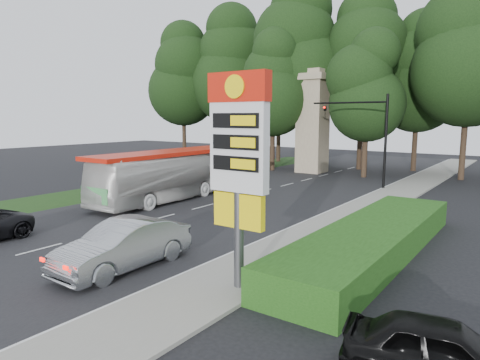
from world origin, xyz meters
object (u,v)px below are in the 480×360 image
Objects in this scene: gas_station_pylon at (239,152)px; monument at (313,121)px; sedan_silver at (123,245)px; parked_car_black at (443,352)px; traffic_signal_mast at (369,128)px; streetlight_signs at (223,129)px; transit_bus at (168,176)px.

monument is at bearing 111.80° from gas_station_pylon.
sedan_silver is 1.30× the size of parked_car_black.
traffic_signal_mast is 1.35× the size of sedan_silver.
monument is at bearing 102.63° from sedan_silver.
traffic_signal_mast is (-3.52, 22.00, 0.22)m from gas_station_pylon.
gas_station_pylon is 0.95× the size of traffic_signal_mast.
sedan_silver is at bearing -77.01° from monument.
gas_station_pylon is 0.68× the size of monument.
gas_station_pylon is 30.17m from monument.
monument reaches higher than parked_car_black.
streetlight_signs is 11.58m from transit_bus.
streetlight_signs is at bearing 106.10° from transit_bus.
streetlight_signs is 24.19m from sedan_silver.
parked_car_black is (6.30, -1.49, -3.75)m from gas_station_pylon.
gas_station_pylon is 0.58× the size of transit_bus.
parked_car_black is at bearing -3.55° from sedan_silver.
monument is at bearing 142.00° from traffic_signal_mast.
transit_bus is (-1.33, -18.61, -3.47)m from monument.
monument reaches higher than transit_bus.
streetlight_signs is at bearing 118.78° from sedan_silver.
monument is at bearing 83.01° from transit_bus.
sedan_silver is at bearing -168.92° from gas_station_pylon.
gas_station_pylon is 22.29m from traffic_signal_mast.
transit_bus is (-9.01, -12.61, -3.04)m from traffic_signal_mast.
gas_station_pylon is 0.86× the size of streetlight_signs.
gas_station_pylon is 25.74m from streetlight_signs.
sedan_silver is at bearing 74.93° from parked_car_black.
streetlight_signs is 1.50× the size of sedan_silver.
traffic_signal_mast is at bearing 87.10° from sedan_silver.
streetlight_signs reaches higher than traffic_signal_mast.
parked_car_black is (17.50, -29.50, -4.41)m from monument.
sedan_silver is at bearing -55.07° from transit_bus.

